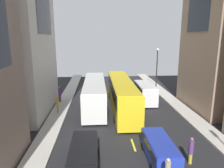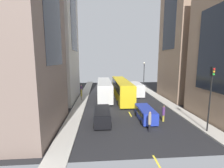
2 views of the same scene
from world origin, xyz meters
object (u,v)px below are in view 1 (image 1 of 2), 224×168
streetcar_yellow (122,92)px  delivery_van_white (145,92)px  city_bus_white (95,91)px  car_blue_0 (119,78)px  car_blue_1 (160,148)px  pedestrian_walking_far (60,94)px  car_black_2 (84,154)px  pedestrian_crossing_near (191,150)px  pedestrian_waiting_curb (57,103)px

streetcar_yellow → delivery_van_white: bearing=31.9°
city_bus_white → car_blue_0: (4.65, 14.03, -1.06)m
car_blue_1 → pedestrian_walking_far: size_ratio=2.12×
car_blue_0 → streetcar_yellow: bearing=-95.0°
city_bus_white → pedestrian_walking_far: (-4.74, 1.89, -0.72)m
delivery_van_white → car_blue_0: (-2.18, 12.76, -0.56)m
car_black_2 → car_blue_0: bearing=78.9°
delivery_van_white → car_black_2: size_ratio=1.24×
car_black_2 → pedestrian_walking_far: pedestrian_walking_far is taller
city_bus_white → pedestrian_crossing_near: city_bus_white is taller
pedestrian_waiting_curb → delivery_van_white: bearing=74.3°
delivery_van_white → pedestrian_crossing_near: bearing=-90.1°
pedestrian_waiting_curb → car_blue_1: bearing=8.1°
streetcar_yellow → car_black_2: size_ratio=3.17×
pedestrian_walking_far → car_blue_1: bearing=85.8°
city_bus_white → pedestrian_walking_far: city_bus_white is taller
city_bus_white → car_blue_1: city_bus_white is taller
city_bus_white → delivery_van_white: size_ratio=2.24×
streetcar_yellow → city_bus_white: bearing=164.9°
car_black_2 → pedestrian_waiting_curb: 10.99m
pedestrian_walking_far → city_bus_white: bearing=120.3°
pedestrian_crossing_near → streetcar_yellow: bearing=70.5°
city_bus_white → delivery_van_white: bearing=10.6°
city_bus_white → car_blue_0: size_ratio=2.95×
car_blue_0 → pedestrian_crossing_near: 27.04m
car_black_2 → pedestrian_walking_far: (-4.11, 14.67, 0.31)m
car_blue_0 → pedestrian_waiting_curb: pedestrian_waiting_curb is taller
streetcar_yellow → car_black_2: (-3.96, -11.89, -1.15)m
car_black_2 → pedestrian_crossing_near: pedestrian_crossing_near is taller
streetcar_yellow → pedestrian_waiting_curb: size_ratio=6.84×
car_black_2 → pedestrian_walking_far: bearing=105.7°
car_blue_0 → city_bus_white: bearing=-108.3°
city_bus_white → pedestrian_waiting_curb: size_ratio=5.99×
city_bus_white → pedestrian_waiting_curb: 4.94m
city_bus_white → pedestrian_waiting_curb: city_bus_white is taller
streetcar_yellow → car_black_2: streetcar_yellow is taller
city_bus_white → car_black_2: 12.84m
pedestrian_crossing_near → pedestrian_waiting_curb: pedestrian_waiting_curb is taller
car_blue_0 → pedestrian_walking_far: pedestrian_walking_far is taller
streetcar_yellow → car_blue_1: (1.43, -11.43, -1.20)m
delivery_van_white → pedestrian_crossing_near: 14.20m
pedestrian_walking_far → pedestrian_waiting_curb: bearing=58.5°
pedestrian_crossing_near → pedestrian_waiting_curb: 15.26m
delivery_van_white → car_blue_1: size_ratio=1.26×
car_blue_1 → pedestrian_waiting_curb: 13.40m
car_blue_1 → pedestrian_crossing_near: (2.05, -0.59, 0.13)m
city_bus_white → pedestrian_walking_far: bearing=158.3°
city_bus_white → car_blue_0: city_bus_white is taller
car_blue_0 → car_blue_1: 26.36m
car_blue_1 → pedestrian_waiting_curb: (-9.01, 9.91, 0.37)m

